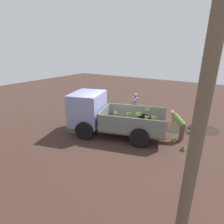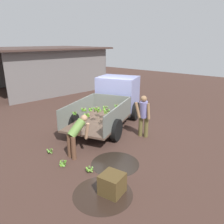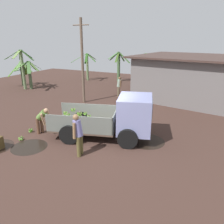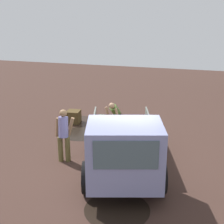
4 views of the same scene
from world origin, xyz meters
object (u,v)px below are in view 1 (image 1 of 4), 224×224
at_px(utility_pole, 197,136).
at_px(wooden_crate_0, 200,123).
at_px(person_worker_loading, 178,124).
at_px(banana_bunch_on_ground_3, 190,132).
at_px(person_foreground_visitor, 134,106).
at_px(cargo_truck, 97,112).
at_px(banana_bunch_on_ground_0, 183,148).
at_px(banana_bunch_on_ground_2, 193,140).
at_px(banana_bunch_on_ground_1, 174,140).

bearing_deg(utility_pole, wooden_crate_0, -86.53).
height_order(person_worker_loading, wooden_crate_0, person_worker_loading).
bearing_deg(banana_bunch_on_ground_3, utility_pole, 96.79).
bearing_deg(person_foreground_visitor, person_worker_loading, -30.38).
xyz_separation_m(cargo_truck, banana_bunch_on_ground_0, (-4.11, -0.43, -0.94)).
xyz_separation_m(utility_pole, banana_bunch_on_ground_2, (0.49, -5.59, -2.77)).
xyz_separation_m(banana_bunch_on_ground_0, banana_bunch_on_ground_2, (-0.24, -0.96, 0.01)).
height_order(banana_bunch_on_ground_2, wooden_crate_0, wooden_crate_0).
distance_m(cargo_truck, utility_pole, 6.67).
height_order(utility_pole, wooden_crate_0, utility_pole).
height_order(banana_bunch_on_ground_0, banana_bunch_on_ground_1, banana_bunch_on_ground_1).
bearing_deg(wooden_crate_0, person_foreground_visitor, 18.58).
height_order(cargo_truck, wooden_crate_0, cargo_truck).
relative_size(person_foreground_visitor, banana_bunch_on_ground_3, 7.10).
bearing_deg(banana_bunch_on_ground_3, person_foreground_visitor, 1.17).
distance_m(banana_bunch_on_ground_1, wooden_crate_0, 2.50).
bearing_deg(banana_bunch_on_ground_1, utility_pole, 103.43).
xyz_separation_m(person_worker_loading, banana_bunch_on_ground_3, (-0.44, -0.98, -0.69)).
xyz_separation_m(person_foreground_visitor, person_worker_loading, (-2.64, 0.92, -0.14)).
bearing_deg(cargo_truck, banana_bunch_on_ground_3, -167.39).
bearing_deg(banana_bunch_on_ground_3, wooden_crate_0, -106.11).
xyz_separation_m(banana_bunch_on_ground_1, wooden_crate_0, (-0.77, -2.38, 0.16)).
bearing_deg(person_foreground_visitor, banana_bunch_on_ground_0, -40.65).
bearing_deg(banana_bunch_on_ground_2, cargo_truck, 17.69).
distance_m(person_foreground_visitor, wooden_crate_0, 3.64).
bearing_deg(person_worker_loading, wooden_crate_0, -103.38).
height_order(utility_pole, banana_bunch_on_ground_2, utility_pole).
distance_m(person_foreground_visitor, banana_bunch_on_ground_3, 3.19).
xyz_separation_m(banana_bunch_on_ground_0, banana_bunch_on_ground_1, (0.50, -0.52, 0.00)).
bearing_deg(wooden_crate_0, utility_pole, 93.47).
relative_size(person_foreground_visitor, banana_bunch_on_ground_1, 7.28).
bearing_deg(banana_bunch_on_ground_1, banana_bunch_on_ground_3, -109.63).
bearing_deg(utility_pole, banana_bunch_on_ground_2, -85.00).
relative_size(person_worker_loading, banana_bunch_on_ground_2, 5.53).
relative_size(banana_bunch_on_ground_0, banana_bunch_on_ground_3, 0.87).
height_order(person_foreground_visitor, banana_bunch_on_ground_3, person_foreground_visitor).
xyz_separation_m(cargo_truck, wooden_crate_0, (-4.38, -3.32, -0.77)).
xyz_separation_m(person_worker_loading, banana_bunch_on_ground_1, (0.03, 0.32, -0.69)).
relative_size(utility_pole, banana_bunch_on_ground_3, 23.60).
xyz_separation_m(person_worker_loading, banana_bunch_on_ground_2, (-0.72, -0.12, -0.68)).
height_order(person_foreground_visitor, banana_bunch_on_ground_0, person_foreground_visitor).
xyz_separation_m(cargo_truck, banana_bunch_on_ground_3, (-4.07, -2.25, -0.94)).
bearing_deg(person_worker_loading, cargo_truck, 25.82).
bearing_deg(person_worker_loading, person_foreground_visitor, -12.55).
bearing_deg(cargo_truck, banana_bunch_on_ground_1, 178.45).
height_order(banana_bunch_on_ground_0, banana_bunch_on_ground_3, same).
bearing_deg(wooden_crate_0, person_worker_loading, 70.02).
xyz_separation_m(banana_bunch_on_ground_2, banana_bunch_on_ground_3, (0.28, -0.86, -0.01)).
bearing_deg(cargo_truck, banana_bunch_on_ground_2, -178.61).
bearing_deg(banana_bunch_on_ground_3, banana_bunch_on_ground_1, 70.37).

